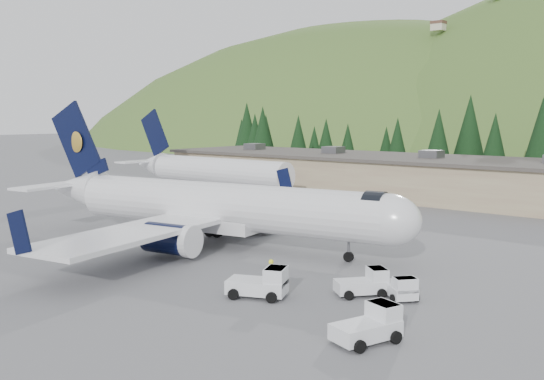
{
  "coord_description": "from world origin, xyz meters",
  "views": [
    {
      "loc": [
        33.37,
        -34.46,
        10.41
      ],
      "look_at": [
        0.0,
        6.0,
        4.0
      ],
      "focal_mm": 40.0,
      "sensor_mm": 36.0,
      "label": 1
    }
  ],
  "objects_px": {
    "second_airliner": "(204,169)",
    "terminal_building": "(396,175)",
    "baggage_tug_c": "(371,325)",
    "ramp_worker": "(271,274)",
    "airliner": "(214,207)",
    "baggage_tug_d": "(366,283)",
    "baggage_tug_b": "(401,288)",
    "baggage_tug_a": "(262,284)"
  },
  "relations": [
    {
      "from": "second_airliner",
      "to": "terminal_building",
      "type": "bearing_deg",
      "value": 38.78
    },
    {
      "from": "baggage_tug_c",
      "to": "ramp_worker",
      "type": "relative_size",
      "value": 1.92
    },
    {
      "from": "airliner",
      "to": "baggage_tug_c",
      "type": "xyz_separation_m",
      "value": [
        20.69,
        -10.43,
        -2.38
      ]
    },
    {
      "from": "terminal_building",
      "to": "baggage_tug_d",
      "type": "bearing_deg",
      "value": -63.99
    },
    {
      "from": "second_airliner",
      "to": "ramp_worker",
      "type": "relative_size",
      "value": 14.86
    },
    {
      "from": "airliner",
      "to": "second_airliner",
      "type": "relative_size",
      "value": 1.29
    },
    {
      "from": "baggage_tug_b",
      "to": "terminal_building",
      "type": "bearing_deg",
      "value": 158.31
    },
    {
      "from": "second_airliner",
      "to": "baggage_tug_d",
      "type": "distance_m",
      "value": 48.49
    },
    {
      "from": "baggage_tug_c",
      "to": "baggage_tug_b",
      "type": "bearing_deg",
      "value": 35.3
    },
    {
      "from": "airliner",
      "to": "terminal_building",
      "type": "xyz_separation_m",
      "value": [
        -3.99,
        38.18,
        -0.53
      ]
    },
    {
      "from": "second_airliner",
      "to": "baggage_tug_d",
      "type": "relative_size",
      "value": 8.5
    },
    {
      "from": "baggage_tug_c",
      "to": "terminal_building",
      "type": "height_order",
      "value": "terminal_building"
    },
    {
      "from": "airliner",
      "to": "terminal_building",
      "type": "distance_m",
      "value": 38.39
    },
    {
      "from": "baggage_tug_b",
      "to": "terminal_building",
      "type": "relative_size",
      "value": 0.04
    },
    {
      "from": "airliner",
      "to": "baggage_tug_d",
      "type": "distance_m",
      "value": 17.39
    },
    {
      "from": "baggage_tug_b",
      "to": "second_airliner",
      "type": "bearing_deg",
      "value": -171.37
    },
    {
      "from": "airliner",
      "to": "terminal_building",
      "type": "height_order",
      "value": "airliner"
    },
    {
      "from": "baggage_tug_c",
      "to": "second_airliner",
      "type": "bearing_deg",
      "value": 72.5
    },
    {
      "from": "airliner",
      "to": "baggage_tug_d",
      "type": "relative_size",
      "value": 10.99
    },
    {
      "from": "baggage_tug_a",
      "to": "baggage_tug_b",
      "type": "height_order",
      "value": "baggage_tug_a"
    },
    {
      "from": "terminal_building",
      "to": "airliner",
      "type": "bearing_deg",
      "value": -84.04
    },
    {
      "from": "baggage_tug_b",
      "to": "terminal_building",
      "type": "distance_m",
      "value": 47.6
    },
    {
      "from": "terminal_building",
      "to": "baggage_tug_a",
      "type": "bearing_deg",
      "value": -70.69
    },
    {
      "from": "baggage_tug_c",
      "to": "ramp_worker",
      "type": "distance_m",
      "value": 9.73
    },
    {
      "from": "ramp_worker",
      "to": "second_airliner",
      "type": "bearing_deg",
      "value": -56.74
    },
    {
      "from": "terminal_building",
      "to": "ramp_worker",
      "type": "relative_size",
      "value": 38.37
    },
    {
      "from": "airliner",
      "to": "baggage_tug_c",
      "type": "height_order",
      "value": "airliner"
    },
    {
      "from": "baggage_tug_c",
      "to": "baggage_tug_a",
      "type": "bearing_deg",
      "value": 95.07
    },
    {
      "from": "baggage_tug_d",
      "to": "ramp_worker",
      "type": "xyz_separation_m",
      "value": [
        -5.03,
        -2.59,
        0.22
      ]
    },
    {
      "from": "airliner",
      "to": "baggage_tug_b",
      "type": "bearing_deg",
      "value": -21.1
    },
    {
      "from": "second_airliner",
      "to": "baggage_tug_b",
      "type": "bearing_deg",
      "value": -31.24
    },
    {
      "from": "baggage_tug_b",
      "to": "airliner",
      "type": "bearing_deg",
      "value": -151.15
    },
    {
      "from": "baggage_tug_b",
      "to": "baggage_tug_c",
      "type": "height_order",
      "value": "baggage_tug_c"
    },
    {
      "from": "second_airliner",
      "to": "ramp_worker",
      "type": "xyz_separation_m",
      "value": [
        35.56,
        -28.98,
        -2.4
      ]
    },
    {
      "from": "baggage_tug_a",
      "to": "baggage_tug_d",
      "type": "xyz_separation_m",
      "value": [
        4.36,
        4.2,
        -0.1
      ]
    },
    {
      "from": "baggage_tug_d",
      "to": "airliner",
      "type": "bearing_deg",
      "value": 115.61
    },
    {
      "from": "airliner",
      "to": "baggage_tug_d",
      "type": "xyz_separation_m",
      "value": [
        16.7,
        -4.21,
        -2.44
      ]
    },
    {
      "from": "baggage_tug_a",
      "to": "ramp_worker",
      "type": "height_order",
      "value": "ramp_worker"
    },
    {
      "from": "baggage_tug_a",
      "to": "baggage_tug_b",
      "type": "relative_size",
      "value": 1.31
    },
    {
      "from": "airliner",
      "to": "baggage_tug_a",
      "type": "xyz_separation_m",
      "value": [
        12.34,
        -8.41,
        -2.34
      ]
    },
    {
      "from": "baggage_tug_a",
      "to": "baggage_tug_c",
      "type": "xyz_separation_m",
      "value": [
        8.35,
        -2.02,
        -0.04
      ]
    },
    {
      "from": "second_airliner",
      "to": "ramp_worker",
      "type": "bearing_deg",
      "value": -39.18
    }
  ]
}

